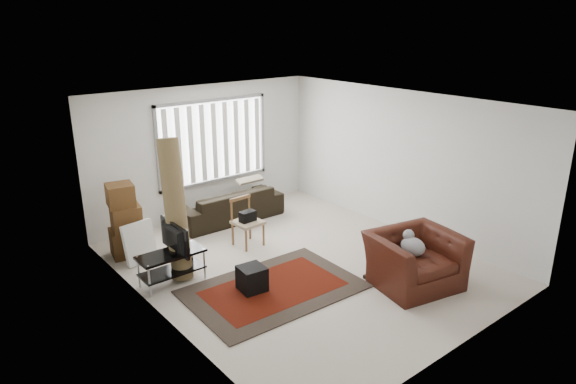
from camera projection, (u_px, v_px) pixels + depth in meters
The scene contains 11 objects.
room at pixel (282, 156), 8.45m from camera, with size 6.00×6.02×2.71m.
persian_rug at pixel (274, 289), 7.81m from camera, with size 2.64×1.82×0.02m.
tv_stand at pixel (171, 261), 7.90m from camera, with size 1.03×0.46×0.51m.
tv at pixel (170, 238), 7.78m from camera, with size 0.83×0.11×0.48m, color black.
subwoofer at pixel (252, 278), 7.71m from camera, with size 0.38×0.38×0.38m, color black.
moving_boxes at pixel (125, 223), 8.78m from camera, with size 0.61×0.57×1.29m.
white_flatpack at pixel (139, 243), 8.59m from camera, with size 0.55×0.08×0.71m, color silver.
rolled_rug at pixel (175, 210), 7.92m from camera, with size 0.33×0.33×2.21m, color brown.
sofa at pixel (229, 200), 10.40m from camera, with size 2.19×0.95×0.84m, color black.
side_chair at pixel (247, 220), 9.21m from camera, with size 0.49×0.49×0.88m.
armchair at pixel (415, 256), 7.82m from camera, with size 1.49×1.36×0.95m.
Camera 1 is at (-5.06, -5.91, 3.92)m, focal length 32.00 mm.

